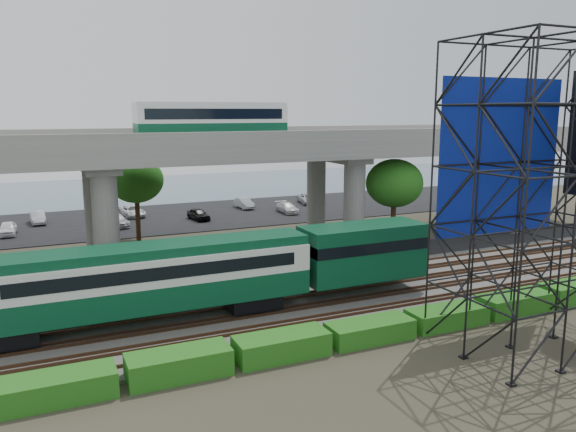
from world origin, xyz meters
name	(u,v)px	position (x,y,z in m)	size (l,w,h in m)	color
ground	(315,316)	(0.00, 0.00, 0.00)	(140.00, 140.00, 0.00)	#474233
ballast_bed	(300,304)	(0.00, 2.00, 0.10)	(90.00, 12.00, 0.20)	slate
service_road	(251,269)	(0.00, 10.50, 0.04)	(90.00, 5.00, 0.08)	black
parking_lot	(178,217)	(0.00, 34.00, 0.04)	(90.00, 18.00, 0.08)	black
harbor_water	(143,192)	(0.00, 56.00, 0.01)	(140.00, 40.00, 0.03)	#445B70
rail_tracks	(300,301)	(0.00, 2.00, 0.28)	(90.00, 9.52, 0.16)	#472D1E
commuter_train	(177,274)	(-7.50, 2.00, 2.88)	(29.30, 3.06, 4.30)	black
overpass	(225,155)	(-0.08, 16.00, 8.21)	(80.00, 12.00, 12.40)	#9E9B93
scaffold_tower	(544,199)	(8.47, -7.98, 7.47)	(9.36, 6.36, 15.00)	black
hedge_strip	(370,330)	(1.01, -4.30, 0.56)	(34.60, 1.80, 1.20)	#1A6316
trees	(170,190)	(-4.67, 16.17, 5.57)	(40.94, 16.94, 7.69)	#382314
suv	(127,277)	(-9.15, 9.60, 0.86)	(2.60, 5.63, 1.57)	black
parked_cars	(183,211)	(0.49, 33.68, 0.70)	(36.72, 9.70, 1.29)	white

